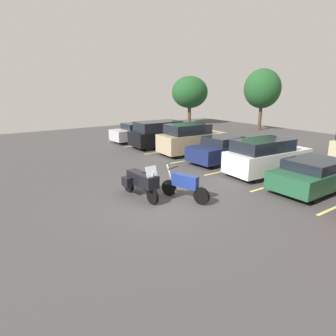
{
  "coord_description": "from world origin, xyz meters",
  "views": [
    {
      "loc": [
        8.82,
        -5.81,
        4.25
      ],
      "look_at": [
        -0.65,
        0.83,
        1.07
      ],
      "focal_mm": 32.03,
      "sensor_mm": 36.0,
      "label": 1
    }
  ],
  "objects_px": {
    "car_silver": "(141,132)",
    "car_black": "(161,134)",
    "car_green": "(318,174)",
    "motorcycle_second": "(184,185)",
    "car_tan": "(191,139)",
    "car_navy": "(224,149)",
    "motorcycle_touring": "(141,182)",
    "car_white": "(266,157)"
  },
  "relations": [
    {
      "from": "car_white",
      "to": "car_green",
      "type": "bearing_deg",
      "value": -0.91
    },
    {
      "from": "motorcycle_touring",
      "to": "car_black",
      "type": "xyz_separation_m",
      "value": [
        -8.08,
        6.29,
        0.25
      ]
    },
    {
      "from": "motorcycle_touring",
      "to": "car_green",
      "type": "distance_m",
      "value": 7.44
    },
    {
      "from": "motorcycle_second",
      "to": "car_navy",
      "type": "bearing_deg",
      "value": 121.81
    },
    {
      "from": "motorcycle_second",
      "to": "car_tan",
      "type": "distance_m",
      "value": 8.21
    },
    {
      "from": "car_black",
      "to": "car_tan",
      "type": "relative_size",
      "value": 1.03
    },
    {
      "from": "motorcycle_second",
      "to": "car_white",
      "type": "relative_size",
      "value": 0.47
    },
    {
      "from": "car_white",
      "to": "car_green",
      "type": "xyz_separation_m",
      "value": [
        2.67,
        -0.04,
        -0.22
      ]
    },
    {
      "from": "car_silver",
      "to": "car_tan",
      "type": "height_order",
      "value": "car_tan"
    },
    {
      "from": "car_black",
      "to": "car_tan",
      "type": "bearing_deg",
      "value": 6.81
    },
    {
      "from": "motorcycle_touring",
      "to": "car_silver",
      "type": "xyz_separation_m",
      "value": [
        -10.89,
        6.29,
        0.04
      ]
    },
    {
      "from": "car_silver",
      "to": "car_navy",
      "type": "xyz_separation_m",
      "value": [
        8.49,
        0.57,
        -0.01
      ]
    },
    {
      "from": "car_white",
      "to": "car_tan",
      "type": "bearing_deg",
      "value": -179.5
    },
    {
      "from": "car_black",
      "to": "car_navy",
      "type": "bearing_deg",
      "value": 5.7
    },
    {
      "from": "car_silver",
      "to": "car_black",
      "type": "relative_size",
      "value": 1.06
    },
    {
      "from": "car_black",
      "to": "car_green",
      "type": "relative_size",
      "value": 0.95
    },
    {
      "from": "car_tan",
      "to": "car_white",
      "type": "bearing_deg",
      "value": 0.5
    },
    {
      "from": "motorcycle_touring",
      "to": "car_white",
      "type": "bearing_deg",
      "value": 84.35
    },
    {
      "from": "motorcycle_touring",
      "to": "car_silver",
      "type": "distance_m",
      "value": 12.57
    },
    {
      "from": "car_tan",
      "to": "car_black",
      "type": "bearing_deg",
      "value": -173.19
    },
    {
      "from": "car_black",
      "to": "car_green",
      "type": "xyz_separation_m",
      "value": [
        11.41,
        0.36,
        -0.26
      ]
    },
    {
      "from": "motorcycle_touring",
      "to": "car_tan",
      "type": "relative_size",
      "value": 0.53
    },
    {
      "from": "car_green",
      "to": "motorcycle_touring",
      "type": "bearing_deg",
      "value": -116.59
    },
    {
      "from": "motorcycle_second",
      "to": "car_navy",
      "type": "relative_size",
      "value": 0.46
    },
    {
      "from": "motorcycle_second",
      "to": "car_white",
      "type": "distance_m",
      "value": 5.45
    },
    {
      "from": "car_tan",
      "to": "car_green",
      "type": "bearing_deg",
      "value": 0.06
    },
    {
      "from": "car_silver",
      "to": "motorcycle_touring",
      "type": "bearing_deg",
      "value": -30.01
    },
    {
      "from": "car_navy",
      "to": "car_green",
      "type": "xyz_separation_m",
      "value": [
        5.72,
        -0.21,
        -0.04
      ]
    },
    {
      "from": "car_white",
      "to": "motorcycle_touring",
      "type": "bearing_deg",
      "value": -95.65
    },
    {
      "from": "car_silver",
      "to": "car_green",
      "type": "distance_m",
      "value": 14.22
    },
    {
      "from": "car_green",
      "to": "car_tan",
      "type": "bearing_deg",
      "value": -179.94
    },
    {
      "from": "motorcycle_touring",
      "to": "car_white",
      "type": "height_order",
      "value": "car_white"
    },
    {
      "from": "car_silver",
      "to": "car_white",
      "type": "distance_m",
      "value": 11.56
    },
    {
      "from": "car_silver",
      "to": "car_green",
      "type": "relative_size",
      "value": 1.01
    },
    {
      "from": "car_silver",
      "to": "car_green",
      "type": "xyz_separation_m",
      "value": [
        14.22,
        0.36,
        -0.05
      ]
    },
    {
      "from": "motorcycle_touring",
      "to": "car_tan",
      "type": "xyz_separation_m",
      "value": [
        -5.12,
        6.64,
        0.26
      ]
    },
    {
      "from": "motorcycle_second",
      "to": "car_silver",
      "type": "distance_m",
      "value": 12.97
    },
    {
      "from": "car_silver",
      "to": "car_tan",
      "type": "xyz_separation_m",
      "value": [
        5.76,
        0.35,
        0.22
      ]
    },
    {
      "from": "motorcycle_second",
      "to": "car_black",
      "type": "bearing_deg",
      "value": 151.27
    },
    {
      "from": "motorcycle_second",
      "to": "car_silver",
      "type": "xyz_separation_m",
      "value": [
        -11.96,
        5.02,
        0.15
      ]
    },
    {
      "from": "motorcycle_second",
      "to": "car_green",
      "type": "bearing_deg",
      "value": 67.2
    },
    {
      "from": "car_black",
      "to": "car_green",
      "type": "bearing_deg",
      "value": 1.81
    }
  ]
}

